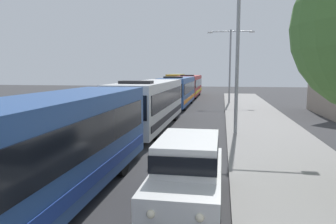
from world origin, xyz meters
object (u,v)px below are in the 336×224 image
Objects in this scene: bus_lead at (42,150)px; streetlamp_far at (230,59)px; streetlamp_mid at (238,47)px; box_truck_oncoming at (175,83)px; white_suv at (188,169)px; bus_second_in_line at (151,102)px; bus_middle at (178,90)px; bus_fourth_in_line at (190,85)px.

streetlamp_far reaches higher than bus_lead.
bus_lead is 1.43× the size of streetlamp_far.
box_truck_oncoming is at bearing 104.09° from streetlamp_mid.
box_truck_oncoming is (-7.00, 44.70, 0.68)m from white_suv.
box_truck_oncoming is (-3.30, 45.83, 0.03)m from bus_lead.
bus_lead is 2.39× the size of white_suv.
bus_second_in_line is 6.58m from streetlamp_mid.
streetlamp_mid reaches higher than bus_second_in_line.
bus_middle is 1.43× the size of streetlamp_mid.
bus_second_in_line is 0.96× the size of bus_fourth_in_line.
bus_second_in_line is 12.28m from white_suv.
bus_fourth_in_line is 1.48× the size of box_truck_oncoming.
streetlamp_far reaches higher than box_truck_oncoming.
bus_lead is 25.88m from bus_middle.
white_suv is at bearing -84.33° from bus_fourth_in_line.
bus_lead is 1.39× the size of box_truck_oncoming.
bus_lead is 12.82m from bus_second_in_line.
streetlamp_mid is at bearing -78.78° from bus_fourth_in_line.
bus_lead is at bearing -115.80° from streetlamp_mid.
white_suv is at bearing -93.43° from streetlamp_far.
box_truck_oncoming is at bearing 99.40° from bus_middle.
bus_fourth_in_line is at bearing -66.07° from box_truck_oncoming.
bus_lead is at bearing -162.96° from white_suv.
streetlamp_mid is 0.98× the size of streetlamp_far.
streetlamp_mid is (5.40, 11.17, 3.39)m from bus_lead.
bus_second_in_line is at bearing -84.29° from box_truck_oncoming.
bus_middle is (-0.00, 25.88, -0.00)m from bus_lead.
bus_fourth_in_line reaches higher than box_truck_oncoming.
streetlamp_far is (5.40, 3.61, 3.40)m from bus_middle.
bus_lead is 38.39m from bus_fourth_in_line.
bus_fourth_in_line is 1.52× the size of streetlamp_far.
streetlamp_far is at bearing 72.05° from bus_second_in_line.
streetlamp_far is (5.40, -8.90, 3.40)m from bus_fourth_in_line.
bus_second_in_line is (0.00, 12.82, 0.00)m from bus_lead.
box_truck_oncoming is (-3.30, 19.95, 0.03)m from bus_middle.
box_truck_oncoming is (-3.30, 7.44, 0.02)m from bus_fourth_in_line.
streetlamp_far is (0.00, 18.32, 0.01)m from streetlamp_mid.
streetlamp_mid is (1.70, 10.03, 4.04)m from white_suv.
box_truck_oncoming is at bearing 113.93° from bus_fourth_in_line.
bus_second_in_line is 33.17m from box_truck_oncoming.
bus_second_in_line is at bearing 107.56° from white_suv.
streetlamp_mid is at bearing -75.91° from box_truck_oncoming.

